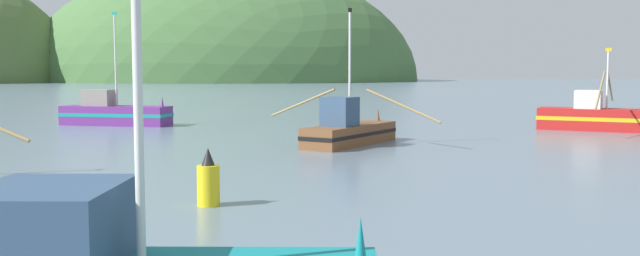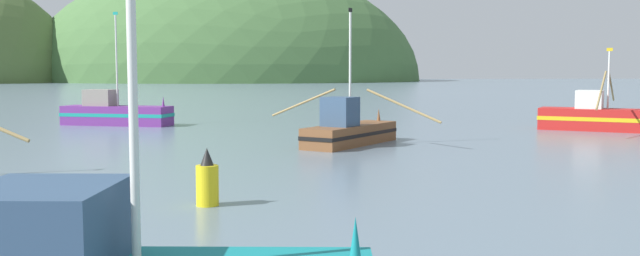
% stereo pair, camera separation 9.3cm
% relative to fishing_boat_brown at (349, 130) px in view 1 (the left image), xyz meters
% --- Properties ---
extents(hill_mid_left, '(139.36, 111.48, 83.75)m').
position_rel_fishing_boat_brown_xyz_m(hill_mid_left, '(-19.97, 215.39, -0.76)').
color(hill_mid_left, '#47703D').
rests_on(hill_mid_left, ground).
extents(fishing_boat_brown, '(8.12, 6.78, 6.98)m').
position_rel_fishing_boat_brown_xyz_m(fishing_boat_brown, '(0.00, 0.00, 0.00)').
color(fishing_boat_brown, brown).
rests_on(fishing_boat_brown, ground).
extents(fishing_boat_red, '(8.06, 11.19, 5.23)m').
position_rel_fishing_boat_brown_xyz_m(fishing_boat_red, '(17.09, 7.11, 0.09)').
color(fishing_boat_red, red).
rests_on(fishing_boat_red, ground).
extents(fishing_boat_purple, '(8.01, 4.24, 7.85)m').
position_rel_fishing_boat_brown_xyz_m(fishing_boat_purple, '(-14.90, 13.78, 0.08)').
color(fishing_boat_purple, '#6B2D84').
rests_on(fishing_boat_purple, ground).
extents(channel_buoy, '(0.64, 0.64, 1.65)m').
position_rel_fishing_boat_brown_xyz_m(channel_buoy, '(-5.79, -15.37, -0.07)').
color(channel_buoy, yellow).
rests_on(channel_buoy, ground).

